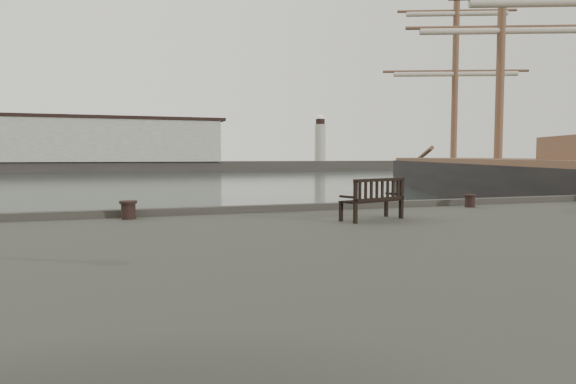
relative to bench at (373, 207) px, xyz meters
name	(u,v)px	position (x,y,z in m)	size (l,w,h in m)	color
ground	(302,266)	(-0.78, 2.62, -1.86)	(400.00, 400.00, 0.00)	black
breakwater	(117,150)	(-5.34, 94.62, 2.44)	(140.00, 9.50, 12.20)	#383530
bench	(373,207)	(0.00, 0.00, 0.00)	(1.72, 1.05, 0.94)	black
bollard_left	(128,210)	(-5.36, 1.99, -0.08)	(0.41, 0.41, 0.43)	black
bollard_right	(470,201)	(4.10, 1.78, -0.11)	(0.36, 0.36, 0.37)	black
tall_ship_main	(497,187)	(20.92, 20.15, -1.05)	(23.60, 42.96, 32.09)	black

